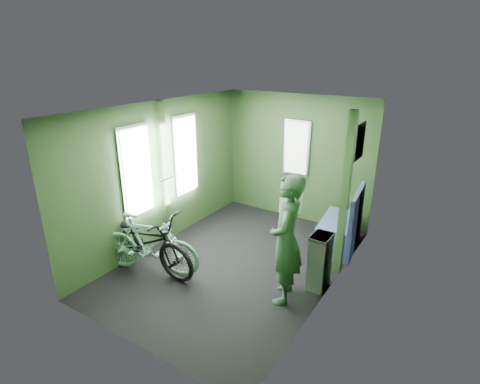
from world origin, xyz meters
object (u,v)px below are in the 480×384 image
object	(u,v)px
bicycle_mint	(151,272)
bench_seat	(341,231)
passenger	(286,240)
bicycle_black	(147,269)
waste_box	(320,262)

from	to	relation	value
bicycle_mint	bench_seat	size ratio (longest dim) A/B	1.44
bicycle_mint	passenger	world-z (taller)	passenger
bicycle_black	passenger	size ratio (longest dim) A/B	1.07
bicycle_mint	waste_box	xyz separation A→B (m)	(2.15, 0.95, 0.39)
bicycle_black	waste_box	size ratio (longest dim) A/B	2.29
waste_box	bicycle_mint	bearing A→B (deg)	-156.02
passenger	bench_seat	bearing A→B (deg)	155.99
bicycle_black	bench_seat	world-z (taller)	bench_seat
bicycle_mint	passenger	xyz separation A→B (m)	(1.86, 0.50, 0.83)
waste_box	bench_seat	xyz separation A→B (m)	(-0.11, 1.19, -0.08)
passenger	bench_seat	world-z (taller)	passenger
bicycle_mint	passenger	distance (m)	2.10
passenger	bicycle_black	bearing A→B (deg)	-94.63
bicycle_black	waste_box	distance (m)	2.47
bench_seat	waste_box	bearing A→B (deg)	-91.52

